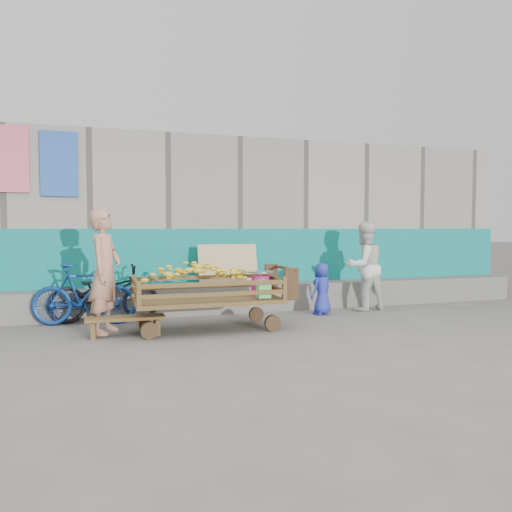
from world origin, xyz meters
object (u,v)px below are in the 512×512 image
object	(u,v)px
woman	(364,266)
banana_cart	(205,285)
bench	(125,322)
bicycle_dark	(104,294)
bicycle_blue	(84,295)
vendor_man	(105,271)
child	(322,289)

from	to	relation	value
woman	banana_cart	bearing A→B (deg)	6.64
bench	bicycle_dark	distance (m)	1.17
woman	bicycle_dark	distance (m)	4.28
bench	bicycle_dark	xyz separation A→B (m)	(-0.24, 1.12, 0.24)
bicycle_dark	bicycle_blue	world-z (taller)	bicycle_blue
bench	bicycle_blue	xyz separation A→B (m)	(-0.52, 0.92, 0.26)
bench	bicycle_blue	world-z (taller)	bicycle_blue
banana_cart	bicycle_blue	distance (m)	1.82
bench	vendor_man	xyz separation A→B (m)	(-0.24, 0.26, 0.65)
banana_cart	bicycle_dark	world-z (taller)	banana_cart
bicycle_blue	woman	bearing A→B (deg)	-80.86
woman	bicycle_blue	world-z (taller)	woman
woman	child	bearing A→B (deg)	1.77
banana_cart	bench	size ratio (longest dim) A/B	2.15
bench	child	bearing A→B (deg)	12.46
woman	bicycle_dark	bearing A→B (deg)	-12.26
bicycle_blue	child	bearing A→B (deg)	-83.56
bicycle_dark	child	bearing A→B (deg)	-98.75
vendor_man	child	world-z (taller)	vendor_man
bicycle_dark	bicycle_blue	distance (m)	0.35
vendor_man	bicycle_blue	xyz separation A→B (m)	(-0.28, 0.66, -0.39)
vendor_man	child	size ratio (longest dim) A/B	1.98
bench	vendor_man	bearing A→B (deg)	132.57
banana_cart	vendor_man	size ratio (longest dim) A/B	1.31
woman	bench	bearing A→B (deg)	3.34
bicycle_blue	bicycle_dark	bearing A→B (deg)	-44.60
bench	vendor_man	distance (m)	0.74
vendor_man	woman	size ratio (longest dim) A/B	1.10
child	bicycle_dark	distance (m)	3.42
child	bicycle_dark	bearing A→B (deg)	-34.06
banana_cart	bench	distance (m)	1.16
vendor_man	bicycle_blue	distance (m)	0.82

